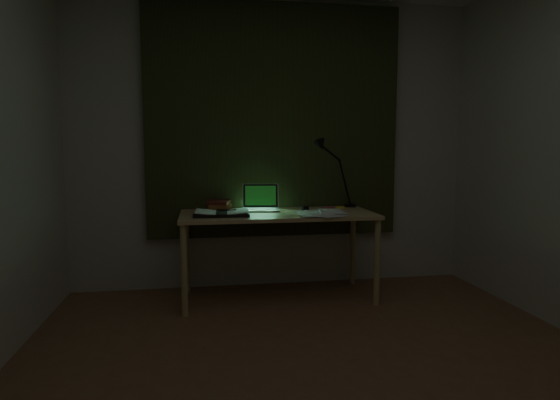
# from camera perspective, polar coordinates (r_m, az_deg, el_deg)

# --- Properties ---
(floor) EXTENTS (3.50, 4.00, 0.00)m
(floor) POSITION_cam_1_polar(r_m,az_deg,el_deg) (2.50, 6.88, -22.92)
(floor) COLOR brown
(floor) RESTS_ON ground
(wall_back) EXTENTS (3.50, 0.00, 2.50)m
(wall_back) POSITION_cam_1_polar(r_m,az_deg,el_deg) (4.14, -0.75, 6.75)
(wall_back) COLOR beige
(wall_back) RESTS_ON ground
(curtain) EXTENTS (2.20, 0.06, 2.00)m
(curtain) POSITION_cam_1_polar(r_m,az_deg,el_deg) (4.10, -0.67, 9.55)
(curtain) COLOR #272E17
(curtain) RESTS_ON wall_back
(desk) EXTENTS (1.54, 0.68, 0.70)m
(desk) POSITION_cam_1_polar(r_m,az_deg,el_deg) (3.82, -0.30, -6.80)
(desk) COLOR tan
(desk) RESTS_ON floor
(laptop) EXTENTS (0.34, 0.37, 0.22)m
(laptop) POSITION_cam_1_polar(r_m,az_deg,el_deg) (3.85, -2.35, 0.27)
(laptop) COLOR silver
(laptop) RESTS_ON desk
(open_textbook) EXTENTS (0.44, 0.32, 0.04)m
(open_textbook) POSITION_cam_1_polar(r_m,az_deg,el_deg) (3.63, -7.14, -1.57)
(open_textbook) COLOR white
(open_textbook) RESTS_ON desk
(book_stack) EXTENTS (0.20, 0.23, 0.09)m
(book_stack) POSITION_cam_1_polar(r_m,az_deg,el_deg) (3.91, -7.45, -0.63)
(book_stack) COLOR white
(book_stack) RESTS_ON desk
(loose_papers) EXTENTS (0.37, 0.39, 0.02)m
(loose_papers) POSITION_cam_1_polar(r_m,az_deg,el_deg) (3.72, 5.26, -1.49)
(loose_papers) COLOR silver
(loose_papers) RESTS_ON desk
(mouse) EXTENTS (0.09, 0.12, 0.04)m
(mouse) POSITION_cam_1_polar(r_m,az_deg,el_deg) (3.87, 3.10, -1.01)
(mouse) COLOR black
(mouse) RESTS_ON desk
(sticky_yellow) EXTENTS (0.09, 0.09, 0.01)m
(sticky_yellow) POSITION_cam_1_polar(r_m,az_deg,el_deg) (4.06, 7.36, -0.90)
(sticky_yellow) COLOR yellow
(sticky_yellow) RESTS_ON desk
(sticky_pink) EXTENTS (0.10, 0.10, 0.02)m
(sticky_pink) POSITION_cam_1_polar(r_m,az_deg,el_deg) (4.02, 5.99, -0.95)
(sticky_pink) COLOR #C94E62
(sticky_pink) RESTS_ON desk
(desk_lamp) EXTENTS (0.39, 0.31, 0.56)m
(desk_lamp) POSITION_cam_1_polar(r_m,az_deg,el_deg) (4.15, 8.62, 3.02)
(desk_lamp) COLOR black
(desk_lamp) RESTS_ON desk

